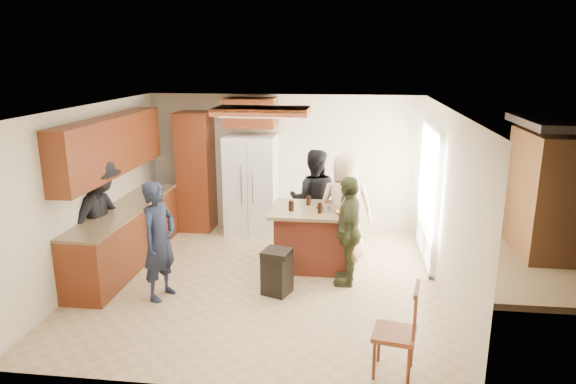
# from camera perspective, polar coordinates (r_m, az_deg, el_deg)

# --- Properties ---
(room_shell) EXTENTS (8.00, 5.20, 5.00)m
(room_shell) POSITION_cam_1_polar(r_m,az_deg,el_deg) (9.27, 26.69, -1.11)
(room_shell) COLOR tan
(room_shell) RESTS_ON ground
(person_front_left) EXTENTS (0.58, 0.69, 1.61)m
(person_front_left) POSITION_cam_1_polar(r_m,az_deg,el_deg) (7.01, -14.12, -5.28)
(person_front_left) COLOR #1B2136
(person_front_left) RESTS_ON ground
(person_behind_left) EXTENTS (0.84, 0.53, 1.70)m
(person_behind_left) POSITION_cam_1_polar(r_m,az_deg,el_deg) (8.56, 2.89, -0.84)
(person_behind_left) COLOR black
(person_behind_left) RESTS_ON ground
(person_behind_right) EXTENTS (0.87, 0.57, 1.75)m
(person_behind_right) POSITION_cam_1_polar(r_m,az_deg,el_deg) (8.11, 6.40, -1.62)
(person_behind_right) COLOR tan
(person_behind_right) RESTS_ON ground
(person_side_right) EXTENTS (0.52, 0.95, 1.58)m
(person_side_right) POSITION_cam_1_polar(r_m,az_deg,el_deg) (7.27, 6.76, -4.31)
(person_side_right) COLOR #3A3F25
(person_side_right) RESTS_ON ground
(person_counter) EXTENTS (0.73, 1.23, 1.79)m
(person_counter) POSITION_cam_1_polar(r_m,az_deg,el_deg) (7.93, -20.01, -2.71)
(person_counter) COLOR black
(person_counter) RESTS_ON ground
(left_cabinetry) EXTENTS (0.64, 3.00, 2.30)m
(left_cabinetry) POSITION_cam_1_polar(r_m,az_deg,el_deg) (8.25, -18.06, -1.41)
(left_cabinetry) COLOR maroon
(left_cabinetry) RESTS_ON ground
(back_wall_units) EXTENTS (1.80, 0.60, 2.45)m
(back_wall_units) POSITION_cam_1_polar(r_m,az_deg,el_deg) (9.49, -8.71, 3.86)
(back_wall_units) COLOR maroon
(back_wall_units) RESTS_ON ground
(refrigerator) EXTENTS (0.90, 0.76, 1.80)m
(refrigerator) POSITION_cam_1_polar(r_m,az_deg,el_deg) (9.33, -4.09, 0.79)
(refrigerator) COLOR white
(refrigerator) RESTS_ON ground
(kitchen_island) EXTENTS (1.28, 1.03, 0.93)m
(kitchen_island) POSITION_cam_1_polar(r_m,az_deg,el_deg) (7.92, 2.79, -5.00)
(kitchen_island) COLOR #993B27
(kitchen_island) RESTS_ON ground
(island_items) EXTENTS (0.95, 0.62, 0.15)m
(island_items) POSITION_cam_1_polar(r_m,az_deg,el_deg) (7.66, 4.20, -1.80)
(island_items) COLOR silver
(island_items) RESTS_ON kitchen_island
(trash_bin) EXTENTS (0.44, 0.44, 0.63)m
(trash_bin) POSITION_cam_1_polar(r_m,az_deg,el_deg) (7.08, -1.22, -8.82)
(trash_bin) COLOR black
(trash_bin) RESTS_ON ground
(spindle_chair) EXTENTS (0.49, 0.49, 0.99)m
(spindle_chair) POSITION_cam_1_polar(r_m,az_deg,el_deg) (5.48, 11.96, -15.16)
(spindle_chair) COLOR maroon
(spindle_chair) RESTS_ON ground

